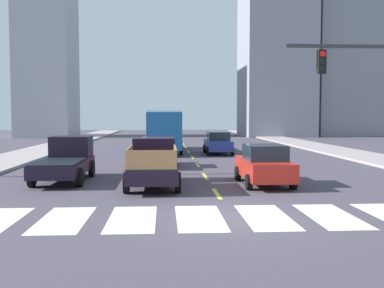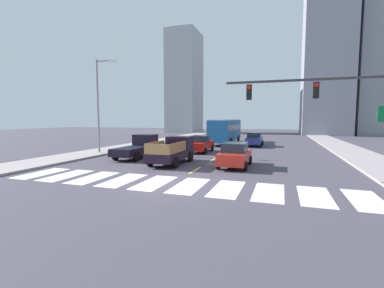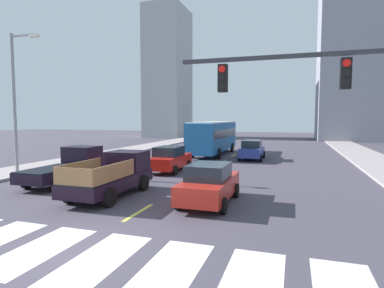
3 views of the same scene
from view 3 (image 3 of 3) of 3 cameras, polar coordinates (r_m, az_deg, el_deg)
ground_plane at (r=9.59m, az=-21.19°, el=-17.92°), size 160.00×160.00×0.00m
sidewalk_left at (r=30.75m, az=-17.62°, el=-2.27°), size 3.78×110.00×0.15m
crosswalk_stripe_4 at (r=10.20m, az=-25.62°, el=-16.67°), size 1.35×3.42×0.01m
crosswalk_stripe_5 at (r=9.05m, az=-16.12°, el=-19.17°), size 1.35×3.42×0.01m
crosswalk_stripe_6 at (r=8.21m, az=-3.94°, el=-21.57°), size 1.35×3.42×0.01m
crosswalk_stripe_7 at (r=7.78m, az=10.68°, el=-23.22°), size 1.35×3.42×0.01m
lane_dash_0 at (r=12.76m, az=-9.56°, el=-11.97°), size 0.16×2.40×0.01m
lane_dash_1 at (r=17.21m, az=-1.81°, el=-7.57°), size 0.16×2.40×0.01m
lane_dash_2 at (r=21.90m, az=2.62°, el=-4.95°), size 0.16×2.40×0.01m
lane_dash_3 at (r=26.70m, az=5.45°, el=-3.24°), size 0.16×2.40×0.01m
lane_dash_4 at (r=31.56m, az=7.40°, el=-2.05°), size 0.16×2.40×0.01m
lane_dash_5 at (r=36.46m, az=8.84°, el=-1.18°), size 0.16×2.40×0.01m
lane_dash_6 at (r=41.39m, az=9.93°, el=-0.52°), size 0.16×2.40×0.01m
lane_dash_7 at (r=46.33m, az=10.78°, el=0.01°), size 0.16×2.40×0.01m
pickup_stakebed at (r=15.67m, az=-13.73°, el=-5.43°), size 2.18×5.20×1.96m
pickup_dark at (r=19.42m, az=-21.15°, el=-3.73°), size 2.18×5.20×1.96m
city_bus at (r=31.70m, az=3.88°, el=1.54°), size 2.72×10.80×3.32m
sedan_mid at (r=13.68m, az=3.13°, el=-7.08°), size 2.02×4.40×1.72m
sedan_near_left at (r=21.92m, az=-4.05°, el=-2.68°), size 2.02×4.40×1.72m
sedan_far at (r=28.74m, az=10.71°, el=-1.03°), size 2.02×4.40×1.72m
streetlight_left at (r=23.46m, az=-29.01°, el=7.30°), size 2.20×0.28×9.00m
block_mid_left at (r=63.92m, az=-4.34°, el=12.47°), size 7.11×9.34×24.85m
block_mid_right at (r=60.38m, az=26.47°, el=16.41°), size 9.48×10.05×32.99m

